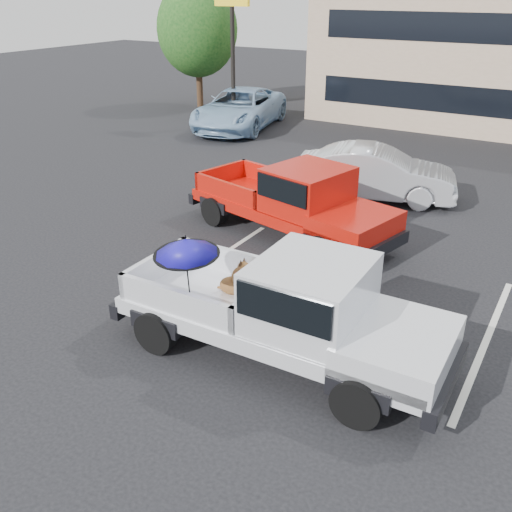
% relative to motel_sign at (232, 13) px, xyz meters
% --- Properties ---
extents(ground, '(90.00, 90.00, 0.00)m').
position_rel_motel_sign_xyz_m(ground, '(10.00, -14.00, -4.65)').
color(ground, black).
rests_on(ground, ground).
extents(stripe_left, '(0.12, 5.00, 0.01)m').
position_rel_motel_sign_xyz_m(stripe_left, '(7.00, -12.00, -4.65)').
color(stripe_left, silver).
rests_on(stripe_left, ground).
extents(stripe_right, '(0.12, 5.00, 0.01)m').
position_rel_motel_sign_xyz_m(stripe_right, '(13.00, -12.00, -4.65)').
color(stripe_right, silver).
rests_on(stripe_right, ground).
extents(motel_sign, '(1.60, 0.22, 6.00)m').
position_rel_motel_sign_xyz_m(motel_sign, '(0.00, 0.00, 0.00)').
color(motel_sign, black).
rests_on(motel_sign, ground).
extents(tree_left, '(3.96, 3.96, 6.02)m').
position_rel_motel_sign_xyz_m(tree_left, '(-4.00, 3.00, -0.92)').
color(tree_left, '#332114').
rests_on(tree_left, ground).
extents(silver_pickup, '(5.71, 2.17, 2.06)m').
position_rel_motel_sign_xyz_m(silver_pickup, '(10.35, -14.22, -3.60)').
color(silver_pickup, black).
rests_on(silver_pickup, ground).
extents(red_pickup, '(5.87, 3.20, 1.84)m').
position_rel_motel_sign_xyz_m(red_pickup, '(8.14, -9.59, -3.65)').
color(red_pickup, black).
rests_on(red_pickup, ground).
extents(silver_sedan, '(4.85, 2.76, 1.51)m').
position_rel_motel_sign_xyz_m(silver_sedan, '(8.64, -5.85, -3.90)').
color(silver_sedan, '#BBBEC3').
rests_on(silver_sedan, ground).
extents(blue_suv, '(3.88, 6.38, 1.66)m').
position_rel_motel_sign_xyz_m(blue_suv, '(0.39, -0.14, -3.82)').
color(blue_suv, '#8AAECE').
rests_on(blue_suv, ground).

